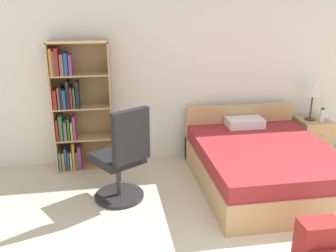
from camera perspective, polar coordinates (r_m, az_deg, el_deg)
wall_back at (r=5.31m, az=3.56°, el=8.83°), size 9.00×0.06×2.60m
bookshelf at (r=5.07m, az=-14.06°, el=2.61°), size 0.76×0.32×1.72m
bed at (r=4.83m, az=14.10°, el=-5.52°), size 1.57×1.95×0.78m
office_chair at (r=4.22m, az=-6.94°, el=-5.20°), size 0.68×0.72×1.14m
nightstand at (r=5.96m, az=21.07°, el=-1.56°), size 0.44×0.45×0.54m
table_lamp at (r=5.75m, az=21.28°, el=5.17°), size 0.27×0.27×0.56m
water_bottle at (r=5.79m, az=22.41°, el=1.52°), size 0.06×0.06×0.21m
backpack_red at (r=3.67m, az=21.93°, el=-16.30°), size 0.35×0.29×0.40m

